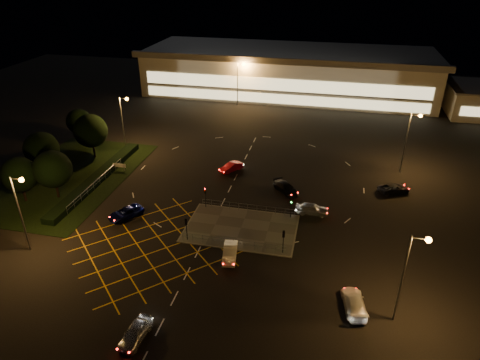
% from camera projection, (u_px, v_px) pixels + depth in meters
% --- Properties ---
extents(ground, '(180.00, 180.00, 0.00)m').
position_uv_depth(ground, '(230.00, 219.00, 57.96)').
color(ground, black).
rests_on(ground, ground).
extents(pedestrian_island, '(14.00, 9.00, 0.12)m').
position_uv_depth(pedestrian_island, '(241.00, 228.00, 55.82)').
color(pedestrian_island, '#4C4944').
rests_on(pedestrian_island, ground).
extents(grass_verge, '(18.00, 30.00, 0.08)m').
position_uv_depth(grass_verge, '(70.00, 177.00, 68.55)').
color(grass_verge, black).
rests_on(grass_verge, ground).
extents(hedge, '(2.00, 26.00, 1.00)m').
position_uv_depth(hedge, '(98.00, 178.00, 67.37)').
color(hedge, black).
rests_on(hedge, ground).
extents(supermarket, '(72.00, 26.50, 10.50)m').
position_uv_depth(supermarket, '(288.00, 71.00, 108.87)').
color(supermarket, beige).
rests_on(supermarket, ground).
extents(streetlight_sw, '(1.78, 0.56, 10.03)m').
position_uv_depth(streetlight_sw, '(21.00, 204.00, 48.73)').
color(streetlight_sw, slate).
rests_on(streetlight_sw, ground).
extents(streetlight_se, '(1.78, 0.56, 10.03)m').
position_uv_depth(streetlight_se, '(410.00, 267.00, 38.85)').
color(streetlight_se, slate).
rests_on(streetlight_se, ground).
extents(streetlight_nw, '(1.78, 0.56, 10.03)m').
position_uv_depth(streetlight_nw, '(124.00, 116.00, 74.98)').
color(streetlight_nw, slate).
rests_on(streetlight_nw, ground).
extents(streetlight_ne, '(1.78, 0.56, 10.03)m').
position_uv_depth(streetlight_ne, '(410.00, 135.00, 67.38)').
color(streetlight_ne, slate).
rests_on(streetlight_ne, ground).
extents(streetlight_far_left, '(1.78, 0.56, 10.03)m').
position_uv_depth(streetlight_far_left, '(239.00, 78.00, 98.12)').
color(streetlight_far_left, slate).
rests_on(streetlight_far_left, ground).
extents(streetlight_far_right, '(1.78, 0.56, 10.03)m').
position_uv_depth(streetlight_far_right, '(422.00, 86.00, 92.07)').
color(streetlight_far_right, slate).
rests_on(streetlight_far_right, ground).
extents(signal_sw, '(0.28, 0.30, 3.15)m').
position_uv_depth(signal_sw, '(186.00, 225.00, 52.46)').
color(signal_sw, black).
rests_on(signal_sw, pedestrian_island).
extents(signal_se, '(0.28, 0.30, 3.15)m').
position_uv_depth(signal_se, '(284.00, 237.00, 50.13)').
color(signal_se, black).
rests_on(signal_se, pedestrian_island).
extents(signal_nw, '(0.28, 0.30, 3.15)m').
position_uv_depth(signal_nw, '(205.00, 193.00, 59.35)').
color(signal_nw, black).
rests_on(signal_nw, pedestrian_island).
extents(signal_ne, '(0.28, 0.30, 3.15)m').
position_uv_depth(signal_ne, '(291.00, 203.00, 57.02)').
color(signal_ne, black).
rests_on(signal_ne, pedestrian_island).
extents(tree_a, '(5.04, 5.04, 6.86)m').
position_uv_depth(tree_a, '(19.00, 175.00, 60.04)').
color(tree_a, black).
rests_on(tree_a, ground).
extents(tree_b, '(5.40, 5.40, 7.35)m').
position_uv_depth(tree_b, '(41.00, 149.00, 67.18)').
color(tree_b, black).
rests_on(tree_b, ground).
extents(tree_c, '(5.76, 5.76, 7.84)m').
position_uv_depth(tree_c, '(91.00, 131.00, 73.15)').
color(tree_c, black).
rests_on(tree_c, ground).
extents(tree_d, '(4.68, 4.68, 6.37)m').
position_uv_depth(tree_d, '(79.00, 122.00, 79.92)').
color(tree_d, black).
rests_on(tree_d, ground).
extents(tree_e, '(5.40, 5.40, 7.35)m').
position_uv_depth(tree_e, '(52.00, 169.00, 60.84)').
color(tree_e, black).
rests_on(tree_e, ground).
extents(car_near_silver, '(2.14, 4.50, 1.49)m').
position_uv_depth(car_near_silver, '(135.00, 333.00, 39.54)').
color(car_near_silver, '#B7B9BE').
rests_on(car_near_silver, ground).
extents(car_queue_white, '(2.18, 4.54, 1.44)m').
position_uv_depth(car_queue_white, '(230.00, 252.00, 50.22)').
color(car_queue_white, white).
rests_on(car_queue_white, ground).
extents(car_left_blue, '(4.47, 5.30, 1.35)m').
position_uv_depth(car_left_blue, '(126.00, 213.00, 57.97)').
color(car_left_blue, '#0C114D').
rests_on(car_left_blue, ground).
extents(car_far_dkgrey, '(4.75, 4.82, 1.40)m').
position_uv_depth(car_far_dkgrey, '(286.00, 188.00, 64.15)').
color(car_far_dkgrey, black).
rests_on(car_far_dkgrey, ground).
extents(car_right_silver, '(4.54, 1.91, 1.53)m').
position_uv_depth(car_right_silver, '(312.00, 209.00, 58.74)').
color(car_right_silver, silver).
rests_on(car_right_silver, ground).
extents(car_circ_red, '(3.63, 4.25, 1.38)m').
position_uv_depth(car_circ_red, '(231.00, 167.00, 70.39)').
color(car_circ_red, maroon).
rests_on(car_circ_red, ground).
extents(car_east_grey, '(5.20, 4.00, 1.31)m').
position_uv_depth(car_east_grey, '(394.00, 189.00, 64.02)').
color(car_east_grey, black).
rests_on(car_east_grey, ground).
extents(car_approach_white, '(2.93, 5.32, 1.46)m').
position_uv_depth(car_approach_white, '(354.00, 303.00, 42.97)').
color(car_approach_white, silver).
rests_on(car_approach_white, ground).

